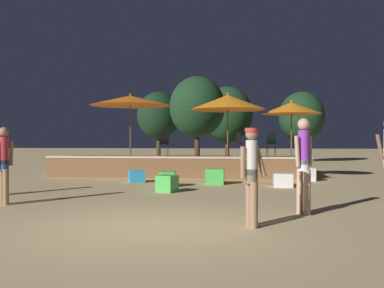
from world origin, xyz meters
The scene contains 22 objects.
ground_plane centered at (0.00, 0.00, 0.00)m, with size 120.00×120.00×0.00m, color tan.
wooden_deck centered at (-0.77, 10.08, 0.37)m, with size 9.87×2.90×0.81m.
patio_umbrella_0 centered at (3.46, 8.90, 2.57)m, with size 2.15×2.15×2.86m.
patio_umbrella_1 centered at (-2.45, 8.71, 2.88)m, with size 3.00×3.00×3.15m.
patio_umbrella_2 centered at (1.16, 8.79, 2.79)m, with size 2.83×2.83×3.14m.
cube_seat_0 centered at (-1.86, 7.18, 0.21)m, with size 0.65×0.65×0.41m.
cube_seat_1 centered at (2.88, 6.28, 0.21)m, with size 0.59×0.59×0.41m.
cube_seat_2 centered at (3.93, 8.22, 0.22)m, with size 0.49×0.49×0.45m.
cube_seat_3 centered at (-0.42, 4.67, 0.23)m, with size 0.62×0.62×0.46m.
cube_seat_4 centered at (0.79, 6.84, 0.25)m, with size 0.59×0.59×0.50m.
cube_seat_5 centered at (-0.62, 6.01, 0.23)m, with size 0.52×0.52×0.46m.
person_1 centered at (-3.63, 2.06, 0.93)m, with size 0.33×0.43×1.71m.
person_2 centered at (2.76, 1.50, 1.03)m, with size 0.41×0.37×1.85m.
person_4 centered at (1.72, 0.18, 0.91)m, with size 0.46×0.29×1.64m.
bistro_chair_0 centered at (2.81, 9.66, 1.36)m, with size 0.42×0.42×0.90m.
bistro_chair_1 centered at (1.63, 10.13, 1.36)m, with size 0.47×0.46×0.90m.
bistro_chair_2 centered at (-1.36, 9.72, 1.36)m, with size 0.40×0.40×0.90m.
frisbee_disc centered at (2.85, 2.20, 0.02)m, with size 0.27×0.27×0.03m.
background_tree_0 centered at (-0.60, 15.83, 3.16)m, with size 2.97×2.97×4.80m.
background_tree_1 centered at (5.60, 20.80, 2.87)m, with size 2.88×2.88×4.46m.
background_tree_2 centered at (0.88, 21.66, 3.09)m, with size 3.37×3.37×4.95m.
background_tree_3 centered at (-3.34, 19.39, 2.91)m, with size 2.69×2.69×4.40m.
Camera 1 is at (1.46, -6.88, 1.45)m, focal length 40.00 mm.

